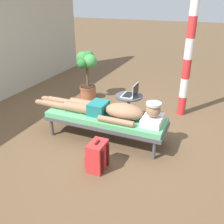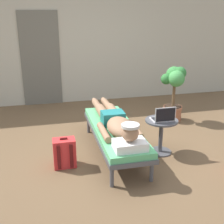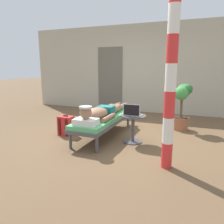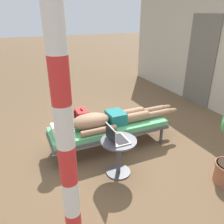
# 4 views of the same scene
# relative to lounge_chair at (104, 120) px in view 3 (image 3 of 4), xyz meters

# --- Properties ---
(ground_plane) EXTENTS (40.00, 40.00, 0.00)m
(ground_plane) POSITION_rel_lounge_chair_xyz_m (0.12, 0.13, -0.35)
(ground_plane) COLOR brown
(house_wall_back) EXTENTS (7.60, 0.20, 2.70)m
(house_wall_back) POSITION_rel_lounge_chair_xyz_m (-0.00, 2.86, 1.00)
(house_wall_back) COLOR #B2AD99
(house_wall_back) RESTS_ON ground
(house_door_panel) EXTENTS (0.84, 0.03, 2.04)m
(house_door_panel) POSITION_rel_lounge_chair_xyz_m (-0.98, 2.75, 0.67)
(house_door_panel) COLOR #625F54
(house_door_panel) RESTS_ON ground
(lounge_chair) EXTENTS (0.61, 1.92, 0.42)m
(lounge_chair) POSITION_rel_lounge_chair_xyz_m (0.00, 0.00, 0.00)
(lounge_chair) COLOR #4C4C51
(lounge_chair) RESTS_ON ground
(person_reclining) EXTENTS (0.53, 2.17, 0.33)m
(person_reclining) POSITION_rel_lounge_chair_xyz_m (0.00, -0.08, 0.17)
(person_reclining) COLOR white
(person_reclining) RESTS_ON lounge_chair
(side_table) EXTENTS (0.48, 0.48, 0.52)m
(side_table) POSITION_rel_lounge_chair_xyz_m (0.67, -0.15, 0.01)
(side_table) COLOR #4C4C51
(side_table) RESTS_ON ground
(laptop) EXTENTS (0.31, 0.24, 0.23)m
(laptop) POSITION_rel_lounge_chair_xyz_m (0.67, -0.20, 0.24)
(laptop) COLOR silver
(laptop) RESTS_ON side_table
(backpack) EXTENTS (0.30, 0.26, 0.42)m
(backpack) POSITION_rel_lounge_chair_xyz_m (-0.76, -0.22, -0.15)
(backpack) COLOR red
(backpack) RESTS_ON ground
(potted_plant) EXTENTS (0.48, 0.48, 1.04)m
(potted_plant) POSITION_rel_lounge_chair_xyz_m (1.43, 1.08, 0.29)
(potted_plant) COLOR #9E5B3D
(potted_plant) RESTS_ON ground
(porch_post) EXTENTS (0.15, 0.15, 2.53)m
(porch_post) POSITION_rel_lounge_chair_xyz_m (1.41, -0.98, 0.92)
(porch_post) COLOR red
(porch_post) RESTS_ON ground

